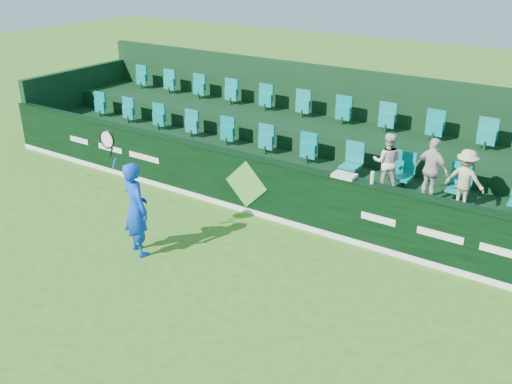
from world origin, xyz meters
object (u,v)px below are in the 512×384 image
Objects in this scene: tennis_player at (136,208)px; drinks_bottle at (372,178)px; spectator_middle at (432,169)px; spectator_left at (387,162)px; spectator_right at (465,179)px; towel at (344,176)px.

drinks_bottle is (3.60, 2.74, 0.52)m from tennis_player.
spectator_middle is at bearing 54.73° from drinks_bottle.
spectator_left is 1.60m from spectator_right.
spectator_middle is 0.66m from spectator_right.
drinks_bottle is at bearing 75.49° from spectator_middle.
towel is at bearing 42.32° from tennis_player.
spectator_left is 1.04× the size of spectator_right.
drinks_bottle is at bearing 0.00° from towel.
towel is at bearing 180.00° from drinks_bottle.
tennis_player is at bearing -137.68° from towel.
spectator_left is at bearing 5.32° from spectator_right.
tennis_player is at bearing 62.13° from spectator_middle.
spectator_middle is at bearing 39.18° from towel.
spectator_left is 1.20m from towel.
tennis_player is at bearing 27.68° from spectator_left.
spectator_left reaches higher than spectator_right.
tennis_player reaches higher than spectator_right.
spectator_right is 2.61× the size of towel.
drinks_bottle is at bearing 76.96° from spectator_left.
tennis_player is 5.20m from spectator_left.
spectator_left is 1.13m from drinks_bottle.
towel is at bearing 59.94° from spectator_middle.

